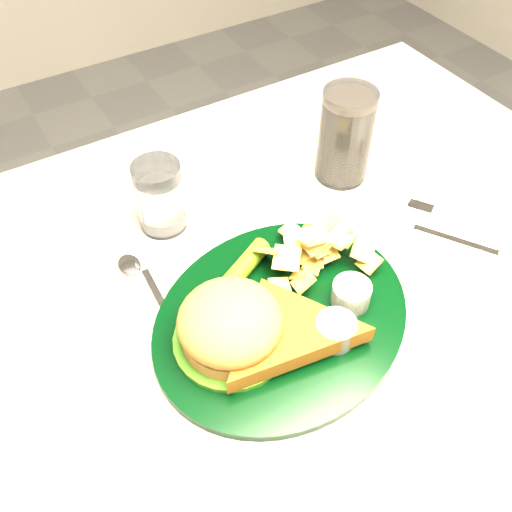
{
  "coord_description": "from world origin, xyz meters",
  "views": [
    {
      "loc": [
        -0.24,
        -0.41,
        1.33
      ],
      "look_at": [
        0.01,
        0.0,
        0.8
      ],
      "focal_mm": 40.0,
      "sensor_mm": 36.0,
      "label": 1
    }
  ],
  "objects_px": {
    "table": "(253,417)",
    "fork_napkin": "(451,236)",
    "dinner_plate": "(283,300)",
    "cola_glass": "(345,136)",
    "water_glass": "(160,197)"
  },
  "relations": [
    {
      "from": "table",
      "to": "fork_napkin",
      "type": "xyz_separation_m",
      "value": [
        0.28,
        -0.07,
        0.38
      ]
    },
    {
      "from": "dinner_plate",
      "to": "cola_glass",
      "type": "height_order",
      "value": "cola_glass"
    },
    {
      "from": "dinner_plate",
      "to": "fork_napkin",
      "type": "bearing_deg",
      "value": -17.92
    },
    {
      "from": "dinner_plate",
      "to": "cola_glass",
      "type": "xyz_separation_m",
      "value": [
        0.23,
        0.19,
        0.03
      ]
    },
    {
      "from": "dinner_plate",
      "to": "water_glass",
      "type": "height_order",
      "value": "water_glass"
    },
    {
      "from": "water_glass",
      "to": "table",
      "type": "bearing_deg",
      "value": -72.87
    },
    {
      "from": "dinner_plate",
      "to": "table",
      "type": "bearing_deg",
      "value": 76.3
    },
    {
      "from": "water_glass",
      "to": "cola_glass",
      "type": "bearing_deg",
      "value": -8.13
    },
    {
      "from": "dinner_plate",
      "to": "fork_napkin",
      "type": "relative_size",
      "value": 2.24
    },
    {
      "from": "cola_glass",
      "to": "water_glass",
      "type": "bearing_deg",
      "value": 171.87
    },
    {
      "from": "fork_napkin",
      "to": "dinner_plate",
      "type": "bearing_deg",
      "value": 145.97
    },
    {
      "from": "table",
      "to": "fork_napkin",
      "type": "distance_m",
      "value": 0.48
    },
    {
      "from": "cola_glass",
      "to": "fork_napkin",
      "type": "bearing_deg",
      "value": -75.97
    },
    {
      "from": "table",
      "to": "water_glass",
      "type": "xyz_separation_m",
      "value": [
        -0.05,
        0.16,
        0.43
      ]
    },
    {
      "from": "cola_glass",
      "to": "dinner_plate",
      "type": "bearing_deg",
      "value": -140.69
    }
  ]
}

